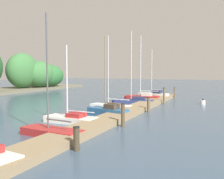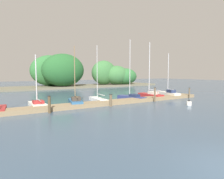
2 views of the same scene
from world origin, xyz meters
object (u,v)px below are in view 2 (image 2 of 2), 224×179
object	(u,v)px
sailboat_8	(168,94)
mooring_piling_4	(155,94)
sailboat_3	(37,104)
sailboat_5	(98,99)
mooring_piling_2	(49,104)
sailboat_6	(131,97)
sailboat_4	(75,102)
sailboat_7	(150,95)
mooring_piling_3	(111,100)
mooring_piling_5	(189,93)
channel_buoy_0	(189,103)

from	to	relation	value
sailboat_8	mooring_piling_4	size ratio (longest dim) A/B	3.62
sailboat_3	sailboat_5	bearing A→B (deg)	-86.98
sailboat_8	mooring_piling_2	distance (m)	16.88
sailboat_6	sailboat_8	xyz separation A→B (m)	(6.15, -0.39, 0.07)
sailboat_4	sailboat_7	distance (m)	10.51
mooring_piling_3	mooring_piling_4	world-z (taller)	mooring_piling_4
sailboat_5	sailboat_6	world-z (taller)	sailboat_6
sailboat_5	sailboat_8	xyz separation A→B (m)	(10.32, -1.09, 0.13)
mooring_piling_5	channel_buoy_0	world-z (taller)	mooring_piling_5
sailboat_4	channel_buoy_0	world-z (taller)	sailboat_4
sailboat_3	sailboat_7	world-z (taller)	sailboat_7
mooring_piling_5	sailboat_5	bearing A→B (deg)	163.19
mooring_piling_3	channel_buoy_0	xyz separation A→B (m)	(7.04, -3.53, -0.40)
sailboat_3	mooring_piling_5	bearing A→B (deg)	-98.85
sailboat_3	sailboat_6	world-z (taller)	sailboat_6
sailboat_6	sailboat_7	size ratio (longest dim) A/B	1.01
sailboat_3	mooring_piling_2	bearing A→B (deg)	-174.78
sailboat_3	mooring_piling_2	size ratio (longest dim) A/B	3.50
sailboat_8	mooring_piling_3	size ratio (longest dim) A/B	4.90
mooring_piling_2	mooring_piling_4	distance (m)	11.71
sailboat_4	mooring_piling_5	distance (m)	14.86
sailboat_5	mooring_piling_5	distance (m)	12.05
sailboat_4	sailboat_6	world-z (taller)	sailboat_6
sailboat_5	channel_buoy_0	world-z (taller)	sailboat_5
mooring_piling_3	mooring_piling_5	world-z (taller)	mooring_piling_5
sailboat_5	mooring_piling_3	world-z (taller)	sailboat_5
sailboat_3	sailboat_8	world-z (taller)	sailboat_8
sailboat_7	mooring_piling_3	bearing A→B (deg)	109.65
mooring_piling_3	channel_buoy_0	bearing A→B (deg)	-26.61
sailboat_8	mooring_piling_3	bearing A→B (deg)	114.33
sailboat_7	sailboat_4	bearing A→B (deg)	91.74
sailboat_6	mooring_piling_2	bearing A→B (deg)	97.83
sailboat_4	mooring_piling_2	bearing A→B (deg)	142.59
sailboat_3	mooring_piling_4	bearing A→B (deg)	-104.42
sailboat_4	sailboat_5	size ratio (longest dim) A/B	0.93
sailboat_6	mooring_piling_5	size ratio (longest dim) A/B	5.42
sailboat_6	mooring_piling_4	bearing A→B (deg)	-165.99
sailboat_7	sailboat_6	bearing A→B (deg)	89.57
channel_buoy_0	sailboat_8	bearing A→B (deg)	58.33
mooring_piling_4	mooring_piling_5	xyz separation A→B (m)	(6.17, 0.10, -0.14)
sailboat_3	mooring_piling_4	size ratio (longest dim) A/B	3.06
sailboat_5	channel_buoy_0	bearing A→B (deg)	-131.35
sailboat_7	sailboat_3	bearing A→B (deg)	86.60
sailboat_7	mooring_piling_2	size ratio (longest dim) A/B	5.06
sailboat_5	sailboat_6	xyz separation A→B (m)	(4.17, -0.70, 0.06)
sailboat_7	mooring_piling_4	size ratio (longest dim) A/B	4.42
channel_buoy_0	mooring_piling_5	bearing A→B (deg)	36.69
mooring_piling_2	channel_buoy_0	world-z (taller)	mooring_piling_2
sailboat_8	channel_buoy_0	xyz separation A→B (m)	(-3.77, -6.10, -0.19)
sailboat_8	sailboat_6	bearing A→B (deg)	97.33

